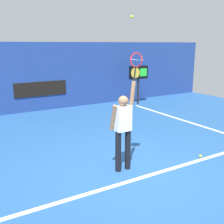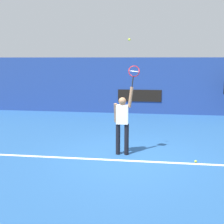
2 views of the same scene
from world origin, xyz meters
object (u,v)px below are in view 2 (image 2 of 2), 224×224
at_px(tennis_racket, 134,72).
at_px(spare_ball, 196,161).
at_px(tennis_ball, 129,40).
at_px(tennis_player, 122,121).

xyz_separation_m(tennis_racket, spare_ball, (1.73, -0.42, -2.36)).
distance_m(tennis_ball, spare_ball, 3.77).
relative_size(tennis_player, spare_ball, 29.28).
distance_m(tennis_player, spare_ball, 2.31).
relative_size(tennis_racket, tennis_ball, 9.09).
height_order(tennis_player, tennis_racket, tennis_racket).
height_order(tennis_racket, spare_ball, tennis_racket).
distance_m(tennis_player, tennis_racket, 1.42).
xyz_separation_m(tennis_racket, tennis_ball, (-0.13, 0.00, 0.89)).
distance_m(tennis_player, tennis_ball, 2.28).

